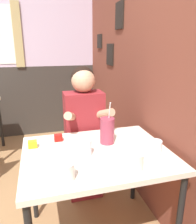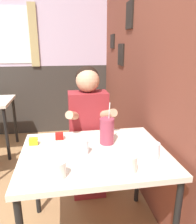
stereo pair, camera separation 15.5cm
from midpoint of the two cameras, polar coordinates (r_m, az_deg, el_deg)
The scene contains 11 objects.
brick_wall_right at distance 2.39m, azimuth 5.24°, elevation 15.52°, with size 0.08×4.60×2.70m.
back_wall at distance 3.59m, azimuth -22.73°, elevation 14.93°, with size 5.40×0.09×2.70m.
main_table at distance 1.53m, azimuth -3.28°, elevation -12.70°, with size 0.98×0.76×0.73m.
person_seated at distance 1.99m, azimuth -5.86°, elevation -5.37°, with size 0.42×0.40×1.25m.
cocktail_pitcher at distance 1.58m, azimuth -0.40°, elevation -4.94°, with size 0.10×0.10×0.31m.
glass_near_pitcher at distance 1.46m, azimuth 11.86°, elevation -9.21°, with size 0.08×0.08×0.10m.
glass_center at distance 1.22m, azimuth -11.90°, elevation -15.02°, with size 0.08×0.08×0.09m.
glass_far_side at distance 1.28m, azimuth 6.85°, elevation -12.93°, with size 0.07×0.07×0.10m.
glass_by_brick at distance 1.44m, azimuth -6.15°, elevation -9.22°, with size 0.07×0.07×0.10m.
condiment_ketchup at distance 1.68m, azimuth -12.99°, elevation -6.61°, with size 0.06×0.04×0.05m.
condiment_mustard at distance 1.63m, azimuth -19.40°, elevation -8.01°, with size 0.06×0.04×0.05m.
Camera 1 is at (0.32, -0.91, 1.41)m, focal length 35.00 mm.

